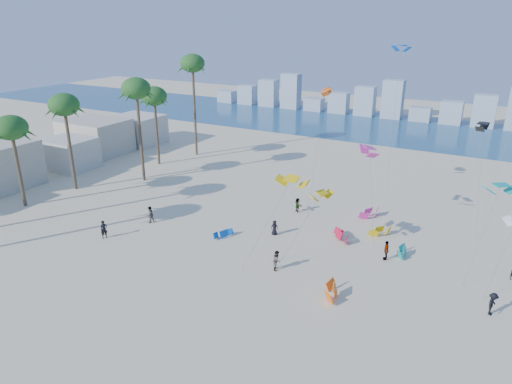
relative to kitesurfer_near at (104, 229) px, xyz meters
The scene contains 10 objects.
ground 12.31m from the kitesurfer_near, 36.08° to the right, with size 220.00×220.00×0.00m, color beige.
ocean 65.53m from the kitesurfer_near, 81.29° to the left, with size 220.00×220.00×0.00m, color navy.
kitesurfer_near is the anchor object (origin of this frame).
kitesurfer_mid 18.53m from the kitesurfer_near, ahead, with size 0.90×0.70×1.85m, color gray.
kitesurfers_far 22.29m from the kitesurfer_near, 23.13° to the left, with size 36.26×12.52×1.91m.
grounded_kites 24.67m from the kitesurfer_near, 25.34° to the left, with size 18.51×20.52×0.95m.
flying_kites 34.38m from the kitesurfer_near, 31.74° to the left, with size 27.40×31.66×18.46m.
palm_row 18.43m from the kitesurfer_near, 143.21° to the left, with size 10.09×44.80×16.03m.
beachfront_buildings 27.43m from the kitesurfer_near, 150.25° to the left, with size 11.50×43.00×6.00m.
distant_skyline 75.31m from the kitesurfer_near, 83.34° to the left, with size 85.00×3.00×8.40m.
Camera 1 is at (24.23, -22.72, 21.29)m, focal length 32.40 mm.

